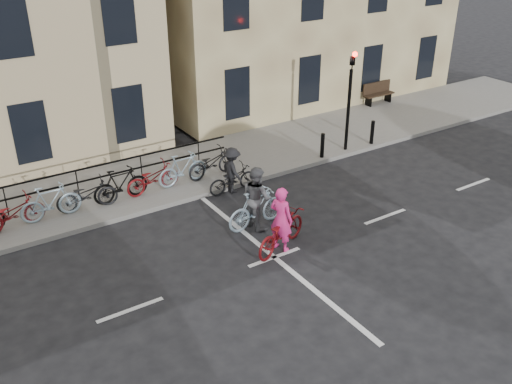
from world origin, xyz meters
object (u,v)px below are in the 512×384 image
cyclist_pink (281,228)px  cyclist_grey (256,203)px  bench (378,92)px  traffic_light (350,89)px  cyclist_dark (232,175)px

cyclist_pink → cyclist_grey: size_ratio=1.12×
bench → cyclist_grey: cyclist_grey is taller
traffic_light → cyclist_grey: bearing=-154.6°
cyclist_pink → cyclist_grey: cyclist_grey is taller
bench → cyclist_grey: (-10.50, -6.10, 0.08)m
cyclist_grey → cyclist_dark: size_ratio=1.14×
cyclist_pink → cyclist_grey: bearing=-26.7°
cyclist_grey → cyclist_dark: bearing=-17.3°
cyclist_grey → traffic_light: bearing=-68.3°
traffic_light → cyclist_pink: size_ratio=1.80×
cyclist_dark → cyclist_grey: bearing=165.3°
cyclist_grey → cyclist_dark: 2.34m
cyclist_pink → cyclist_grey: (0.11, 1.37, 0.11)m
traffic_light → cyclist_dark: (-5.15, -0.44, -1.86)m
cyclist_pink → cyclist_grey: 1.38m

